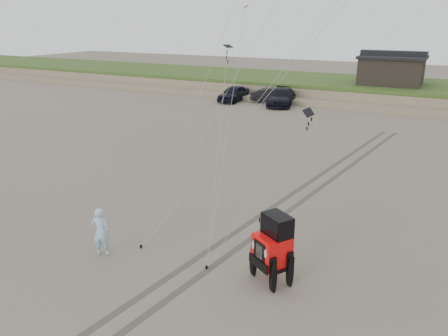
{
  "coord_description": "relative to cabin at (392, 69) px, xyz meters",
  "views": [
    {
      "loc": [
        7.72,
        -11.28,
        8.11
      ],
      "look_at": [
        0.3,
        3.0,
        2.6
      ],
      "focal_mm": 35.0,
      "sensor_mm": 36.0,
      "label": 1
    }
  ],
  "objects": [
    {
      "name": "ground",
      "position": [
        -2.0,
        -37.0,
        -3.24
      ],
      "size": [
        160.0,
        160.0,
        0.0
      ],
      "primitive_type": "plane",
      "color": "#6B6054",
      "rests_on": "ground"
    },
    {
      "name": "dune_ridge",
      "position": [
        -2.0,
        0.5,
        -2.42
      ],
      "size": [
        160.0,
        14.25,
        1.73
      ],
      "color": "#7A6B54",
      "rests_on": "ground"
    },
    {
      "name": "cabin",
      "position": [
        0.0,
        0.0,
        0.0
      ],
      "size": [
        6.4,
        5.4,
        3.35
      ],
      "color": "black",
      "rests_on": "dune_ridge"
    },
    {
      "name": "truck_a",
      "position": [
        -14.24,
        -7.69,
        -2.44
      ],
      "size": [
        1.9,
        4.69,
        1.59
      ],
      "primitive_type": "imported",
      "rotation": [
        0.0,
        0.0,
        0.0
      ],
      "color": "black",
      "rests_on": "ground"
    },
    {
      "name": "truck_b",
      "position": [
        -10.26,
        -6.72,
        -2.5
      ],
      "size": [
        4.65,
        2.26,
        1.47
      ],
      "primitive_type": "imported",
      "rotation": [
        0.0,
        0.0,
        1.73
      ],
      "color": "black",
      "rests_on": "ground"
    },
    {
      "name": "truck_c",
      "position": [
        -9.04,
        -7.53,
        -2.42
      ],
      "size": [
        3.33,
        5.96,
        1.63
      ],
      "primitive_type": "imported",
      "rotation": [
        0.0,
        0.0,
        0.19
      ],
      "color": "black",
      "rests_on": "ground"
    },
    {
      "name": "jeep",
      "position": [
        1.4,
        -36.65,
        -2.31
      ],
      "size": [
        4.44,
        5.34,
        1.85
      ],
      "primitive_type": null,
      "rotation": [
        0.0,
        0.0,
        -0.56
      ],
      "color": "#FF0D0C",
      "rests_on": "ground"
    },
    {
      "name": "man",
      "position": [
        -4.64,
        -37.88,
        -2.33
      ],
      "size": [
        0.78,
        0.65,
        1.82
      ],
      "primitive_type": "imported",
      "rotation": [
        0.0,
        0.0,
        3.51
      ],
      "color": "#94B3E6",
      "rests_on": "ground"
    },
    {
      "name": "stake_main",
      "position": [
        -3.7,
        -36.88,
        -3.18
      ],
      "size": [
        0.08,
        0.08,
        0.12
      ],
      "primitive_type": "cylinder",
      "color": "black",
      "rests_on": "ground"
    },
    {
      "name": "stake_aux",
      "position": [
        -0.81,
        -37.02,
        -3.18
      ],
      "size": [
        0.08,
        0.08,
        0.12
      ],
      "primitive_type": "cylinder",
      "color": "black",
      "rests_on": "ground"
    },
    {
      "name": "tire_tracks",
      "position": [
        0.0,
        -29.0,
        -3.23
      ],
      "size": [
        5.22,
        29.74,
        0.01
      ],
      "color": "#4C443D",
      "rests_on": "ground"
    }
  ]
}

